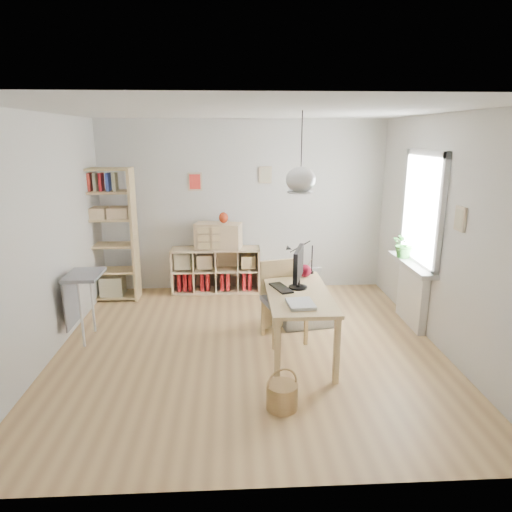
{
  "coord_description": "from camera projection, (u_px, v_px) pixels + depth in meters",
  "views": [
    {
      "loc": [
        -0.19,
        -4.98,
        2.46
      ],
      "look_at": [
        0.1,
        0.3,
        1.05
      ],
      "focal_mm": 32.0,
      "sensor_mm": 36.0,
      "label": 1
    }
  ],
  "objects": [
    {
      "name": "ground",
      "position": [
        249.0,
        347.0,
        5.45
      ],
      "size": [
        4.5,
        4.5,
        0.0
      ],
      "primitive_type": "plane",
      "color": "tan",
      "rests_on": "ground"
    },
    {
      "name": "room_shell",
      "position": [
        301.0,
        180.0,
        4.82
      ],
      "size": [
        4.5,
        4.5,
        4.5
      ],
      "color": "silver",
      "rests_on": "ground"
    },
    {
      "name": "window_unit",
      "position": [
        423.0,
        209.0,
        5.74
      ],
      "size": [
        0.07,
        1.16,
        1.46
      ],
      "color": "white",
      "rests_on": "ground"
    },
    {
      "name": "radiator",
      "position": [
        412.0,
        295.0,
        6.04
      ],
      "size": [
        0.1,
        0.8,
        0.8
      ],
      "primitive_type": "cube",
      "color": "white",
      "rests_on": "ground"
    },
    {
      "name": "windowsill",
      "position": [
        411.0,
        264.0,
        5.92
      ],
      "size": [
        0.22,
        1.2,
        0.06
      ],
      "primitive_type": "cube",
      "color": "silver",
      "rests_on": "radiator"
    },
    {
      "name": "desk",
      "position": [
        298.0,
        299.0,
        5.16
      ],
      "size": [
        0.7,
        1.5,
        0.75
      ],
      "color": "#D9BA7D",
      "rests_on": "ground"
    },
    {
      "name": "cube_shelf",
      "position": [
        215.0,
        273.0,
        7.35
      ],
      "size": [
        1.4,
        0.38,
        0.72
      ],
      "color": "beige",
      "rests_on": "ground"
    },
    {
      "name": "tall_bookshelf",
      "position": [
        108.0,
        230.0,
        6.8
      ],
      "size": [
        0.8,
        0.38,
        2.0
      ],
      "color": "#D9BA7D",
      "rests_on": "ground"
    },
    {
      "name": "side_table",
      "position": [
        79.0,
        288.0,
        5.51
      ],
      "size": [
        0.4,
        0.55,
        0.85
      ],
      "color": "gray",
      "rests_on": "ground"
    },
    {
      "name": "chair",
      "position": [
        282.0,
        296.0,
        5.57
      ],
      "size": [
        0.58,
        0.58,
        0.97
      ],
      "rotation": [
        0.0,
        0.0,
        0.26
      ],
      "color": "gray",
      "rests_on": "ground"
    },
    {
      "name": "wicker_basket",
      "position": [
        282.0,
        395.0,
        4.21
      ],
      "size": [
        0.29,
        0.29,
        0.41
      ],
      "rotation": [
        0.0,
        0.0,
        0.3
      ],
      "color": "#A37549",
      "rests_on": "ground"
    },
    {
      "name": "storage_chest",
      "position": [
        304.0,
        306.0,
        6.13
      ],
      "size": [
        0.76,
        0.83,
        0.69
      ],
      "rotation": [
        0.0,
        0.0,
        0.17
      ],
      "color": "silver",
      "rests_on": "ground"
    },
    {
      "name": "monitor",
      "position": [
        298.0,
        266.0,
        5.18
      ],
      "size": [
        0.22,
        0.53,
        0.47
      ],
      "rotation": [
        0.0,
        0.0,
        -0.28
      ],
      "color": "black",
      "rests_on": "desk"
    },
    {
      "name": "keyboard",
      "position": [
        281.0,
        288.0,
        5.22
      ],
      "size": [
        0.26,
        0.41,
        0.02
      ],
      "primitive_type": "cube",
      "rotation": [
        0.0,
        0.0,
        0.33
      ],
      "color": "black",
      "rests_on": "desk"
    },
    {
      "name": "task_lamp",
      "position": [
        299.0,
        254.0,
        5.67
      ],
      "size": [
        0.37,
        0.14,
        0.39
      ],
      "color": "black",
      "rests_on": "desk"
    },
    {
      "name": "yarn_ball",
      "position": [
        305.0,
        271.0,
        5.64
      ],
      "size": [
        0.16,
        0.16,
        0.16
      ],
      "primitive_type": "sphere",
      "color": "#4F0A19",
      "rests_on": "desk"
    },
    {
      "name": "paper_tray",
      "position": [
        301.0,
        304.0,
        4.71
      ],
      "size": [
        0.29,
        0.35,
        0.03
      ],
      "primitive_type": "cube",
      "rotation": [
        0.0,
        0.0,
        0.08
      ],
      "color": "silver",
      "rests_on": "desk"
    },
    {
      "name": "drawer_chest",
      "position": [
        218.0,
        236.0,
        7.16
      ],
      "size": [
        0.76,
        0.47,
        0.4
      ],
      "primitive_type": "cube",
      "rotation": [
        0.0,
        0.0,
        -0.22
      ],
      "color": "beige",
      "rests_on": "cube_shelf"
    },
    {
      "name": "red_vase",
      "position": [
        223.0,
        218.0,
        7.09
      ],
      "size": [
        0.14,
        0.14,
        0.17
      ],
      "primitive_type": "ellipsoid",
      "color": "maroon",
      "rests_on": "drawer_chest"
    },
    {
      "name": "potted_plant",
      "position": [
        405.0,
        244.0,
        6.09
      ],
      "size": [
        0.4,
        0.37,
        0.38
      ],
      "primitive_type": "imported",
      "rotation": [
        0.0,
        0.0,
        0.26
      ],
      "color": "#2F732B",
      "rests_on": "windowsill"
    }
  ]
}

